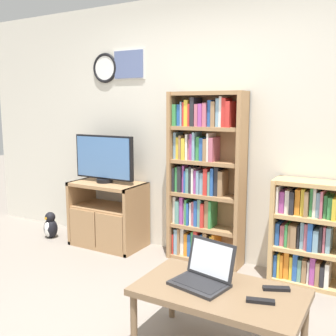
{
  "coord_description": "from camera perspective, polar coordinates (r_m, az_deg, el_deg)",
  "views": [
    {
      "loc": [
        1.51,
        -1.78,
        1.53
      ],
      "look_at": [
        -0.07,
        0.98,
        1.03
      ],
      "focal_mm": 42.0,
      "sensor_mm": 36.0,
      "label": 1
    }
  ],
  "objects": [
    {
      "name": "laptop",
      "position": [
        2.55,
        5.26,
        -15.0
      ],
      "size": [
        0.38,
        0.34,
        0.26
      ],
      "rotation": [
        0.0,
        0.0,
        -0.2
      ],
      "color": "#232326",
      "rests_on": "coffee_table"
    },
    {
      "name": "coffee_table",
      "position": [
        2.53,
        7.44,
        -17.99
      ],
      "size": [
        1.01,
        0.57,
        0.43
      ],
      "color": "brown",
      "rests_on": "ground_plane"
    },
    {
      "name": "remote_near_laptop",
      "position": [
        2.4,
        13.27,
        -18.27
      ],
      "size": [
        0.17,
        0.09,
        0.02
      ],
      "rotation": [
        0.0,
        0.0,
        5.01
      ],
      "color": "black",
      "rests_on": "coffee_table"
    },
    {
      "name": "penguin_figurine",
      "position": [
        4.83,
        -16.72,
        -8.08
      ],
      "size": [
        0.17,
        0.15,
        0.31
      ],
      "color": "black",
      "rests_on": "ground_plane"
    },
    {
      "name": "bookshelf_tall",
      "position": [
        3.84,
        5.08,
        -1.48
      ],
      "size": [
        0.74,
        0.25,
        1.66
      ],
      "color": "#9E754C",
      "rests_on": "ground_plane"
    },
    {
      "name": "television",
      "position": [
        4.28,
        -9.27,
        1.34
      ],
      "size": [
        0.74,
        0.18,
        0.51
      ],
      "color": "black",
      "rests_on": "tv_stand"
    },
    {
      "name": "bookshelf_short",
      "position": [
        3.62,
        19.91,
        -9.04
      ],
      "size": [
        0.71,
        0.29,
        0.91
      ],
      "color": "tan",
      "rests_on": "ground_plane"
    },
    {
      "name": "wall_back",
      "position": [
        3.9,
        6.81,
        5.68
      ],
      "size": [
        6.29,
        0.09,
        2.6
      ],
      "color": "beige",
      "rests_on": "ground_plane"
    },
    {
      "name": "tv_stand",
      "position": [
        4.38,
        -8.81,
        -6.65
      ],
      "size": [
        0.8,
        0.46,
        0.7
      ],
      "color": "#9E754C",
      "rests_on": "ground_plane"
    },
    {
      "name": "remote_far_from_laptop",
      "position": [
        2.56,
        15.44,
        -16.52
      ],
      "size": [
        0.16,
        0.11,
        0.02
      ],
      "rotation": [
        0.0,
        0.0,
        5.14
      ],
      "color": "black",
      "rests_on": "coffee_table"
    }
  ]
}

